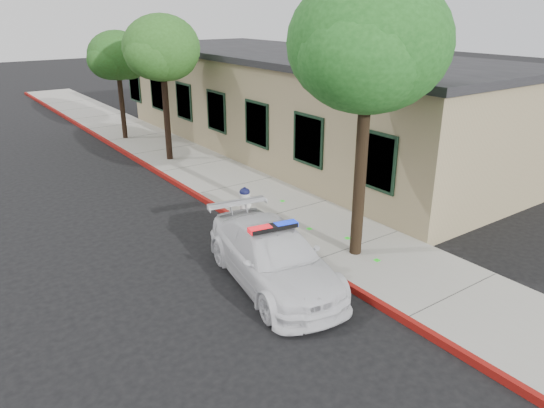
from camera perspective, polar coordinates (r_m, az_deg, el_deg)
The scene contains 9 objects.
ground at distance 12.69m, azimuth 4.20°, elevation -7.08°, with size 120.00×120.00×0.00m, color black.
sidewalk at distance 15.69m, azimuth 1.75°, elevation -1.02°, with size 3.20×60.00×0.15m, color #9C988D.
red_curb at distance 14.87m, azimuth -2.98°, elevation -2.30°, with size 0.14×60.00×0.16m, color maroon.
clapboard_building at distance 22.73m, azimuth 2.91°, elevation 11.31°, with size 7.30×20.89×4.24m.
police_car at distance 11.70m, azimuth 0.13°, elevation -5.88°, with size 2.65×4.87×1.46m.
fire_hydrant at distance 15.19m, azimuth -3.04°, elevation 0.29°, with size 0.50×0.43×0.88m.
street_tree_near at distance 11.91m, azimuth 10.79°, elevation 16.54°, with size 3.85×3.63×6.64m.
street_tree_mid at distance 20.85m, azimuth -12.22°, elevation 16.35°, with size 3.08×2.99×5.66m.
street_tree_far at distance 25.04m, azimuth -16.85°, elevation 15.35°, with size 2.85×2.60×4.92m.
Camera 1 is at (-7.24, -8.54, 5.98)m, focal length 33.69 mm.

